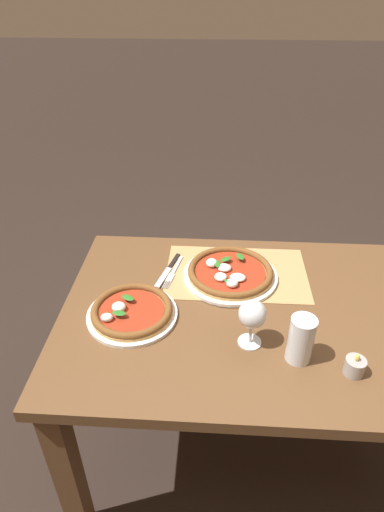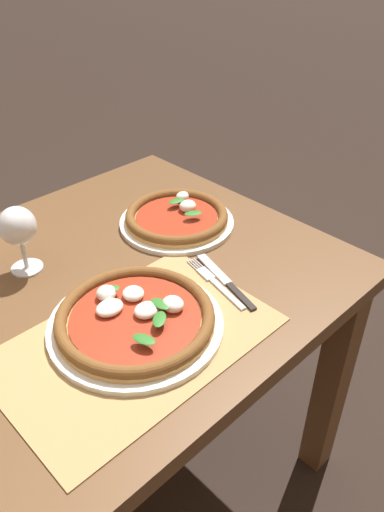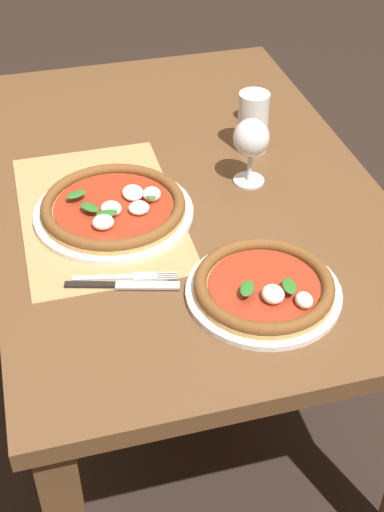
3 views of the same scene
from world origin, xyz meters
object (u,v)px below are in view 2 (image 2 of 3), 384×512
at_px(pizza_near, 135,319).
at_px(pizza_far, 177,218).
at_px(fork, 215,283).
at_px(knife, 225,281).
at_px(wine_glass, 18,229).

height_order(pizza_near, pizza_far, pizza_near).
distance_m(fork, knife, 0.02).
xyz_separation_m(wine_glass, knife, (0.28, -0.34, -0.10)).
height_order(pizza_near, wine_glass, wine_glass).
relative_size(wine_glass, knife, 0.73).
distance_m(pizza_near, knife, 0.23).
bearing_deg(pizza_near, knife, -6.50).
bearing_deg(wine_glass, pizza_near, -80.18).
height_order(wine_glass, fork, wine_glass).
xyz_separation_m(pizza_far, fork, (-0.11, -0.24, -0.01)).
bearing_deg(wine_glass, pizza_far, -14.31).
height_order(pizza_far, knife, pizza_far).
relative_size(wine_glass, fork, 0.78).
relative_size(pizza_near, wine_glass, 2.16).
relative_size(pizza_far, fork, 1.45).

